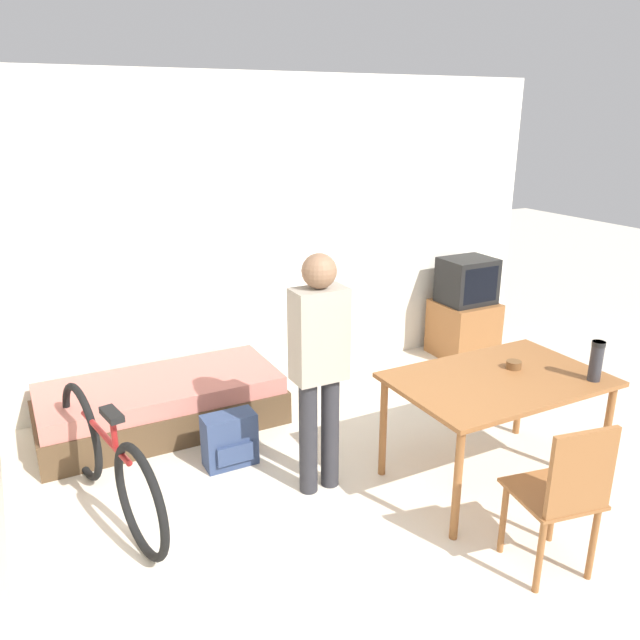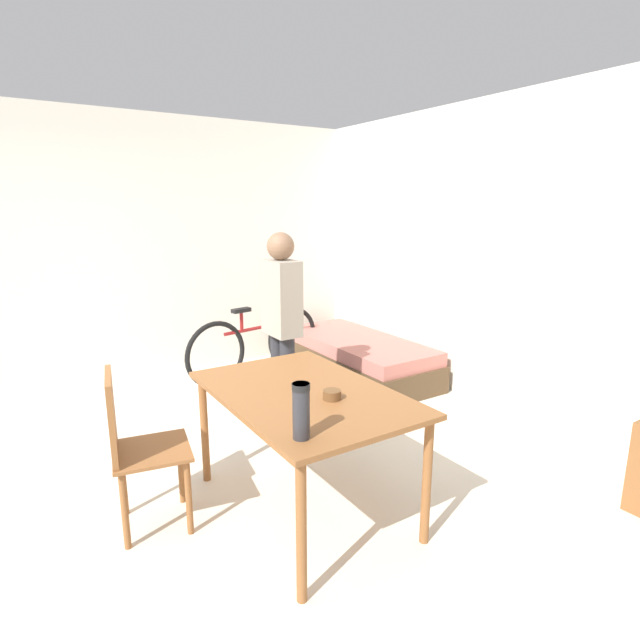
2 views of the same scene
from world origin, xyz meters
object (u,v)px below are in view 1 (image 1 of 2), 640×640
tv (465,312)px  person_standing (319,359)px  wooden_chair (565,493)px  backpack (230,440)px  dining_table (498,388)px  mate_bowl (514,365)px  bicycle (108,462)px  thermos_flask (596,359)px  daybed (162,404)px

tv → person_standing: size_ratio=0.63×
wooden_chair → person_standing: (-0.74, 1.33, 0.40)m
backpack → person_standing: bearing=-51.7°
dining_table → mate_bowl: size_ratio=13.61×
dining_table → mate_bowl: bearing=19.3°
wooden_chair → person_standing: size_ratio=0.58×
dining_table → wooden_chair: (-0.34, -0.89, -0.15)m
bicycle → backpack: 0.87m
backpack → thermos_flask: bearing=-32.9°
dining_table → backpack: size_ratio=3.53×
tv → thermos_flask: (-0.82, -2.19, 0.44)m
daybed → wooden_chair: bearing=-61.1°
dining_table → mate_bowl: 0.23m
dining_table → backpack: (-1.51, 0.99, -0.48)m
person_standing → daybed: bearing=118.7°
wooden_chair → thermos_flask: (0.85, 0.57, 0.38)m
thermos_flask → wooden_chair: bearing=-146.2°
wooden_chair → dining_table: bearing=68.8°
dining_table → bicycle: bearing=160.9°
mate_bowl → thermos_flask: bearing=-50.4°
mate_bowl → backpack: 2.02m
tv → person_standing: person_standing is taller
bicycle → backpack: size_ratio=4.29×
person_standing → wooden_chair: bearing=-61.0°
bicycle → person_standing: person_standing is taller
bicycle → backpack: (0.84, 0.18, -0.16)m
wooden_chair → thermos_flask: bearing=33.8°
mate_bowl → daybed: bearing=139.7°
wooden_chair → mate_bowl: 1.12m
tv → wooden_chair: size_ratio=1.09×
daybed → tv: 3.14m
bicycle → mate_bowl: size_ratio=16.55×
person_standing → backpack: 1.01m
person_standing → thermos_flask: bearing=-25.6°
tv → backpack: 2.98m
dining_table → person_standing: (-1.08, 0.45, 0.25)m
daybed → mate_bowl: mate_bowl is taller
mate_bowl → wooden_chair: bearing=-119.4°
person_standing → backpack: bearing=128.3°
daybed → person_standing: size_ratio=1.17×
bicycle → dining_table: bearing=-19.1°
wooden_chair → backpack: wooden_chair is taller
person_standing → mate_bowl: 1.34m
dining_table → bicycle: 2.51m
dining_table → bicycle: size_ratio=0.82×
tv → bicycle: bearing=-163.8°
tv → wooden_chair: (-1.67, -2.76, 0.06)m
thermos_flask → mate_bowl: bearing=129.6°
tv → dining_table: tv is taller
wooden_chair → bicycle: size_ratio=0.56×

